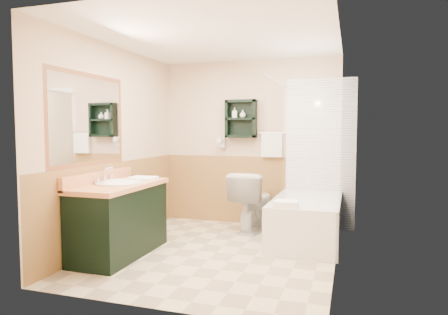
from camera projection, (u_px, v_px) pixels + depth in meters
floor at (216, 252)px, 4.53m from camera, size 3.00×3.00×0.00m
back_wall at (249, 143)px, 5.89m from camera, size 2.60×0.04×2.40m
left_wall at (114, 146)px, 4.84m from camera, size 0.04×3.00×2.40m
right_wall at (339, 149)px, 4.04m from camera, size 0.04×3.00×2.40m
ceiling at (216, 36)px, 4.36m from camera, size 2.60×3.00×0.04m
wainscot_left at (117, 203)px, 4.88m from camera, size 2.98×2.98×1.00m
wainscot_back at (249, 190)px, 5.90m from camera, size 2.58×2.58×1.00m
mirror_frame at (88, 120)px, 4.29m from camera, size 1.30×1.30×1.00m
mirror_glass at (88, 120)px, 4.28m from camera, size 1.20×1.20×0.90m
tile_right at (338, 158)px, 4.78m from camera, size 1.50×1.50×2.10m
tile_back at (320, 154)px, 5.55m from camera, size 0.95×0.95×2.10m
tile_accent at (338, 87)px, 4.72m from camera, size 1.50×1.50×0.10m
wall_shelf at (241, 119)px, 5.79m from camera, size 0.45×0.15×0.55m
hair_dryer at (222, 143)px, 5.92m from camera, size 0.10×0.24×0.18m
towel_bar at (272, 133)px, 5.71m from camera, size 0.40×0.06×0.40m
curtain_rod at (276, 81)px, 4.94m from camera, size 0.03×1.60×0.03m
shower_curtain at (278, 148)px, 5.17m from camera, size 1.05×1.05×1.70m
vanity at (120, 219)px, 4.42m from camera, size 0.59×1.26×0.80m
bathtub at (307, 220)px, 4.96m from camera, size 0.81×1.50×0.54m
toilet at (253, 202)px, 5.50m from camera, size 0.55×0.87×0.80m
counter_towel at (143, 178)px, 4.68m from camera, size 0.30×0.24×0.04m
vanity_book at (129, 168)px, 4.90m from camera, size 0.18×0.09×0.25m
tub_towel at (286, 204)px, 4.40m from camera, size 0.25×0.21×0.07m
soap_bottle_a at (235, 115)px, 5.81m from camera, size 0.10×0.16×0.07m
soap_bottle_b at (243, 115)px, 5.77m from camera, size 0.11×0.13×0.09m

